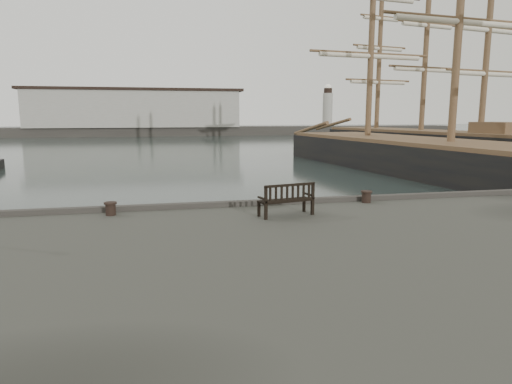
% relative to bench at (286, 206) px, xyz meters
% --- Properties ---
extents(ground, '(400.00, 400.00, 0.00)m').
position_rel_bench_xyz_m(ground, '(0.05, 2.05, -1.89)').
color(ground, black).
rests_on(ground, ground).
extents(breakwater, '(140.00, 9.50, 12.20)m').
position_rel_bench_xyz_m(breakwater, '(-4.50, 94.05, 2.41)').
color(breakwater, '#383530').
rests_on(breakwater, ground).
extents(bench, '(1.88, 0.99, 1.03)m').
position_rel_bench_xyz_m(bench, '(0.00, 0.00, 0.00)').
color(bench, black).
rests_on(bench, quay).
extents(bollard_left, '(0.46, 0.46, 0.43)m').
position_rel_bench_xyz_m(bollard_left, '(-5.52, 1.30, -0.12)').
color(bollard_left, black).
rests_on(bollard_left, quay).
extents(bollard_right, '(0.49, 0.49, 0.44)m').
position_rel_bench_xyz_m(bollard_right, '(3.52, 1.50, -0.11)').
color(bollard_right, black).
rests_on(bollard_right, quay).
extents(tall_ship_main, '(12.84, 41.55, 30.66)m').
position_rel_bench_xyz_m(tall_ship_main, '(18.11, 17.17, -1.11)').
color(tall_ship_main, black).
rests_on(tall_ship_main, ground).
extents(tall_ship_far, '(12.23, 31.52, 26.42)m').
position_rel_bench_xyz_m(tall_ship_far, '(27.86, 36.69, -1.02)').
color(tall_ship_far, black).
rests_on(tall_ship_far, ground).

